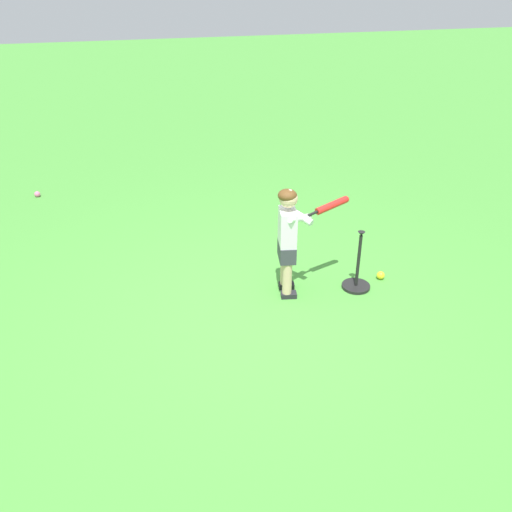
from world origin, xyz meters
The scene contains 5 objects.
ground_plane centered at (0.00, 0.00, 0.00)m, with size 40.00×40.00×0.00m, color #479338.
child_batter centered at (0.44, -0.43, 0.65)m, with size 0.32×0.76×1.08m.
play_ball_by_bucket centered at (0.42, -1.41, 0.04)m, with size 0.08×0.08×0.08m, color yellow.
play_ball_midfield centered at (3.63, 2.16, 0.04)m, with size 0.08×0.08×0.08m, color pink.
batting_tee centered at (0.34, -1.10, 0.10)m, with size 0.28×0.28×0.62m.
Camera 1 is at (-3.79, 1.04, 2.87)m, focal length 37.78 mm.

